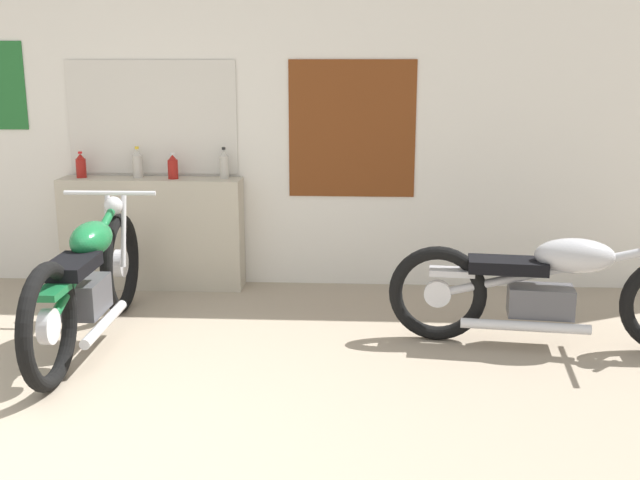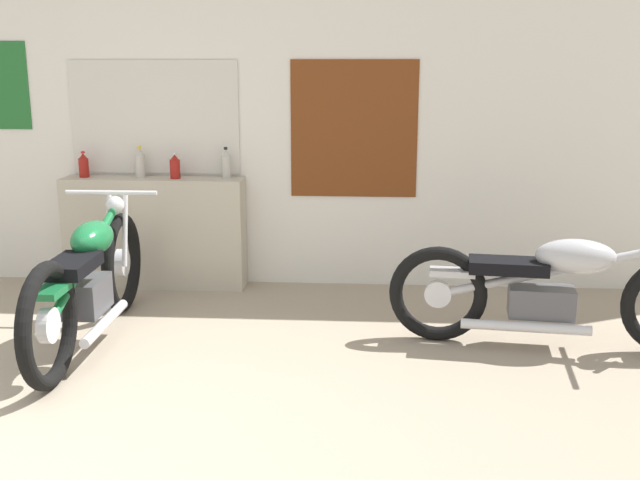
% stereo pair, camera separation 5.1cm
% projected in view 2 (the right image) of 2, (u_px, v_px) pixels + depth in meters
% --- Properties ---
extents(wall_back, '(10.00, 0.07, 2.80)m').
position_uv_depth(wall_back, '(160.00, 111.00, 5.98)').
color(wall_back, silver).
rests_on(wall_back, ground_plane).
extents(sill_counter, '(1.45, 0.28, 0.89)m').
position_uv_depth(sill_counter, '(155.00, 233.00, 6.04)').
color(sill_counter, '#B7AD99').
rests_on(sill_counter, ground_plane).
extents(bottle_leftmost, '(0.08, 0.08, 0.21)m').
position_uv_depth(bottle_leftmost, '(84.00, 166.00, 5.96)').
color(bottle_leftmost, maroon).
rests_on(bottle_leftmost, sill_counter).
extents(bottle_left_center, '(0.08, 0.08, 0.25)m').
position_uv_depth(bottle_left_center, '(140.00, 164.00, 5.95)').
color(bottle_left_center, '#B7B2A8').
rests_on(bottle_left_center, sill_counter).
extents(bottle_center, '(0.08, 0.08, 0.21)m').
position_uv_depth(bottle_center, '(175.00, 167.00, 5.89)').
color(bottle_center, maroon).
rests_on(bottle_center, sill_counter).
extents(bottle_right_center, '(0.07, 0.07, 0.25)m').
position_uv_depth(bottle_right_center, '(226.00, 165.00, 5.90)').
color(bottle_right_center, '#B7B2A8').
rests_on(bottle_right_center, sill_counter).
extents(motorcycle_silver, '(2.08, 0.64, 0.80)m').
position_uv_depth(motorcycle_silver, '(554.00, 288.00, 4.72)').
color(motorcycle_silver, black).
rests_on(motorcycle_silver, ground_plane).
extents(motorcycle_green, '(0.64, 2.06, 0.92)m').
position_uv_depth(motorcycle_green, '(90.00, 279.00, 4.79)').
color(motorcycle_green, black).
rests_on(motorcycle_green, ground_plane).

